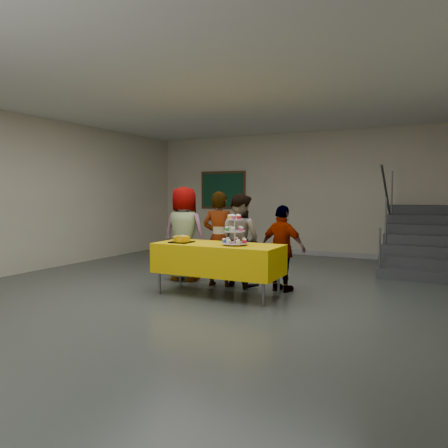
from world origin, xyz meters
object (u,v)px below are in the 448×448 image
at_px(bear_cake, 182,239).
at_px(schoolchild_d, 283,248).
at_px(bake_table, 218,258).
at_px(noticeboard, 223,190).
at_px(schoolchild_a, 184,234).
at_px(schoolchild_c, 240,240).
at_px(cupcake_stand, 235,233).
at_px(schoolchild_b, 219,239).
at_px(staircase, 421,244).

bearing_deg(bear_cake, schoolchild_d, 31.40).
relative_size(bake_table, noticeboard, 1.45).
bearing_deg(bear_cake, noticeboard, 110.21).
bearing_deg(noticeboard, bear_cake, -69.79).
height_order(bear_cake, noticeboard, noticeboard).
height_order(schoolchild_a, schoolchild_c, schoolchild_a).
height_order(bear_cake, schoolchild_a, schoolchild_a).
distance_m(cupcake_stand, noticeboard, 5.53).
xyz_separation_m(schoolchild_c, noticeboard, (-2.36, 3.99, 0.85)).
bearing_deg(bear_cake, schoolchild_b, 71.02).
xyz_separation_m(schoolchild_d, noticeboard, (-3.11, 4.06, 0.93)).
bearing_deg(noticeboard, staircase, -9.68).
bearing_deg(staircase, bear_cake, -127.61).
distance_m(bear_cake, schoolchild_c, 1.04).
distance_m(bake_table, schoolchild_a, 1.35).
height_order(schoolchild_c, schoolchild_d, schoolchild_c).
bearing_deg(cupcake_stand, bear_cake, -176.06).
distance_m(schoolchild_a, schoolchild_d, 1.83).
height_order(cupcake_stand, schoolchild_c, schoolchild_c).
distance_m(bake_table, schoolchild_d, 1.04).
bearing_deg(schoolchild_a, schoolchild_d, 174.53).
relative_size(schoolchild_d, staircase, 0.55).
height_order(schoolchild_d, staircase, staircase).
bearing_deg(schoolchild_c, schoolchild_d, -167.80).
relative_size(bear_cake, schoolchild_b, 0.23).
bearing_deg(bear_cake, bake_table, 10.28).
height_order(bear_cake, schoolchild_b, schoolchild_b).
bearing_deg(bake_table, noticeboard, 116.29).
height_order(cupcake_stand, bear_cake, cupcake_stand).
bearing_deg(schoolchild_c, noticeboard, -41.84).
xyz_separation_m(bake_table, schoolchild_b, (-0.31, 0.63, 0.22)).
relative_size(schoolchild_a, schoolchild_d, 1.22).
bearing_deg(schoolchild_c, schoolchild_a, 17.07).
distance_m(bear_cake, schoolchild_b, 0.78).
distance_m(cupcake_stand, schoolchild_c, 0.89).
distance_m(schoolchild_b, staircase, 4.37).
bearing_deg(schoolchild_b, bake_table, 110.46).
bearing_deg(bake_table, schoolchild_d, 42.94).
xyz_separation_m(bear_cake, schoolchild_d, (1.32, 0.80, -0.16)).
xyz_separation_m(cupcake_stand, staircase, (2.25, 3.97, -0.46)).
relative_size(bake_table, staircase, 0.78).
xyz_separation_m(schoolchild_a, staircase, (3.62, 3.15, -0.33)).
height_order(schoolchild_c, noticeboard, noticeboard).
xyz_separation_m(staircase, noticeboard, (-4.90, 0.84, 1.11)).
relative_size(bake_table, bear_cake, 5.25).
height_order(schoolchild_d, noticeboard, noticeboard).
bearing_deg(schoolchild_c, schoolchild_b, 41.57).
bearing_deg(bear_cake, staircase, 52.39).
bearing_deg(schoolchild_b, schoolchild_c, -161.57).
xyz_separation_m(cupcake_stand, noticeboard, (-2.65, 4.81, 0.65)).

